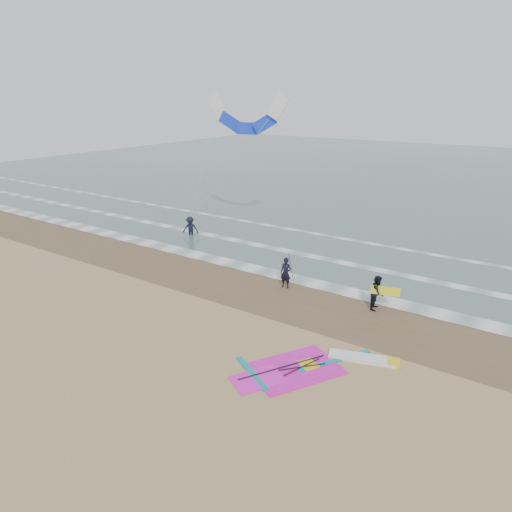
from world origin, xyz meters
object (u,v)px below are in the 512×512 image
Objects in this scene: person_standing at (286,273)px; person_wading at (190,224)px; surf_kite at (247,118)px; windsurf_rig at (314,367)px; person_walking at (377,292)px.

person_wading is (-10.27, 4.24, 0.06)m from person_standing.
surf_kite is (3.09, 2.61, 7.15)m from person_wading.
person_wading reaches higher than windsurf_rig.
person_wading is 0.21× the size of surf_kite.
person_walking is at bearing -1.18° from person_standing.
surf_kite is at bearing 54.77° from person_walking.
person_wading is at bearing 145.99° from windsurf_rig.
surf_kite reaches higher than person_walking.
person_standing is 12.27m from surf_kite.
windsurf_rig is 6.06m from person_walking.
person_walking reaches higher than person_standing.
person_standing is at bearing -46.68° from person_wading.
person_standing is at bearing -43.66° from surf_kite.
surf_kite is (-11.95, 6.64, 7.20)m from person_walking.
surf_kite reaches higher than person_wading.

